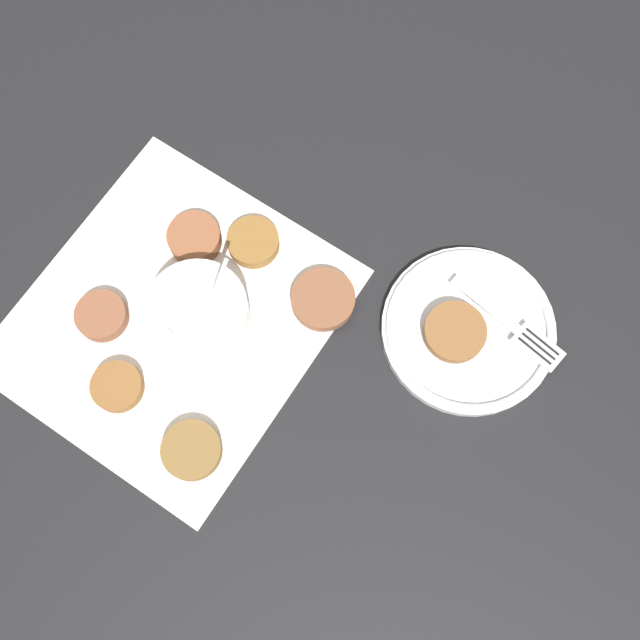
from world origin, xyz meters
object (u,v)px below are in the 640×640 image
object	(u,v)px
sauce_bowl	(202,314)
fritter_on_plate	(455,332)
serving_plate	(468,329)
fork	(517,330)

from	to	relation	value
sauce_bowl	fritter_on_plate	distance (m)	0.28
serving_plate	fork	distance (m)	0.05
serving_plate	fork	bearing A→B (deg)	127.17
sauce_bowl	fritter_on_plate	world-z (taller)	sauce_bowl
sauce_bowl	serving_plate	xyz separation A→B (m)	(-0.19, 0.23, -0.02)
serving_plate	fritter_on_plate	distance (m)	0.03
sauce_bowl	fork	xyz separation A→B (m)	(-0.23, 0.27, -0.01)
fork	sauce_bowl	bearing A→B (deg)	-50.61
sauce_bowl	serving_plate	distance (m)	0.30
sauce_bowl	serving_plate	world-z (taller)	sauce_bowl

